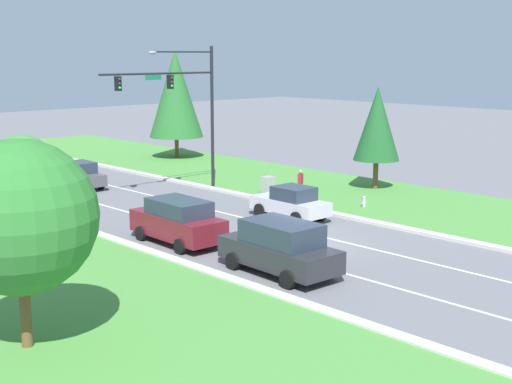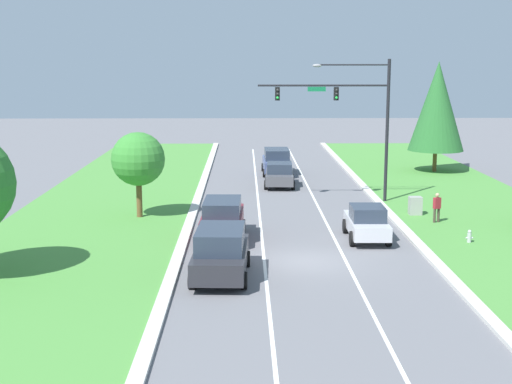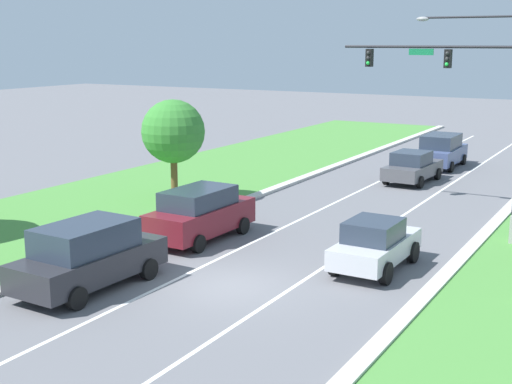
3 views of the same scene
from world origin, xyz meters
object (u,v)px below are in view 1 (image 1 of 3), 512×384
object	(u,v)px
oak_near_left_tree	(23,169)
slate_blue_suv	(37,163)
utility_cabinet	(268,186)
pedestrian	(300,182)
traffic_signal_mast	(184,97)
burgundy_suv	(178,221)
fire_hydrant	(364,202)
conifer_far_right_tree	(377,124)
charcoal_suv	(280,247)
conifer_near_right_tree	(176,94)
silver_sedan	(291,203)
graphite_sedan	(77,175)
oak_far_left_tree	(19,217)

from	to	relation	value
oak_near_left_tree	slate_blue_suv	bearing A→B (deg)	61.85
utility_cabinet	pedestrian	bearing A→B (deg)	-71.24
traffic_signal_mast	slate_blue_suv	bearing A→B (deg)	109.88
burgundy_suv	fire_hydrant	bearing A→B (deg)	-3.73
pedestrian	conifer_far_right_tree	size ratio (longest dim) A/B	0.26
burgundy_suv	conifer_far_right_tree	world-z (taller)	conifer_far_right_tree
charcoal_suv	pedestrian	xyz separation A→B (m)	(11.37, 9.54, -0.12)
burgundy_suv	pedestrian	bearing A→B (deg)	17.49
charcoal_suv	utility_cabinet	bearing A→B (deg)	49.64
conifer_near_right_tree	conifer_far_right_tree	xyz separation A→B (m)	(0.65, -19.50, -1.08)
fire_hydrant	conifer_far_right_tree	size ratio (longest dim) A/B	0.11
utility_cabinet	silver_sedan	bearing A→B (deg)	-124.23
graphite_sedan	charcoal_suv	bearing A→B (deg)	-96.32
charcoal_suv	oak_near_left_tree	distance (m)	12.43
pedestrian	oak_far_left_tree	bearing A→B (deg)	1.19
slate_blue_suv	charcoal_suv	distance (m)	27.10
traffic_signal_mast	pedestrian	distance (m)	8.65
charcoal_suv	oak_far_left_tree	bearing A→B (deg)	-177.42
utility_cabinet	burgundy_suv	bearing A→B (deg)	-153.97
pedestrian	conifer_near_right_tree	world-z (taller)	conifer_near_right_tree
conifer_far_right_tree	silver_sedan	bearing A→B (deg)	-168.39
pedestrian	slate_blue_suv	bearing A→B (deg)	-88.13
oak_near_left_tree	conifer_far_right_tree	distance (m)	21.82
fire_hydrant	traffic_signal_mast	bearing A→B (deg)	112.05
traffic_signal_mast	graphite_sedan	xyz separation A→B (m)	(-4.13, 5.82, -4.99)
utility_cabinet	oak_near_left_tree	xyz separation A→B (m)	(-15.59, -0.35, 2.78)
graphite_sedan	fire_hydrant	distance (m)	18.27
traffic_signal_mast	utility_cabinet	size ratio (longest dim) A/B	7.98
slate_blue_suv	pedestrian	world-z (taller)	slate_blue_suv
fire_hydrant	oak_near_left_tree	size ratio (longest dim) A/B	0.14
utility_cabinet	conifer_far_right_tree	size ratio (longest dim) A/B	0.17
burgundy_suv	pedestrian	world-z (taller)	burgundy_suv
silver_sedan	conifer_near_right_tree	bearing A→B (deg)	68.05
traffic_signal_mast	fire_hydrant	xyz separation A→B (m)	(4.22, -10.42, -5.48)
traffic_signal_mast	burgundy_suv	world-z (taller)	traffic_signal_mast
fire_hydrant	oak_near_left_tree	bearing A→B (deg)	160.12
silver_sedan	conifer_near_right_tree	world-z (taller)	conifer_near_right_tree
utility_cabinet	conifer_far_right_tree	bearing A→B (deg)	-29.91
fire_hydrant	conifer_far_right_tree	xyz separation A→B (m)	(4.89, 2.94, 3.79)
slate_blue_suv	utility_cabinet	distance (m)	16.95
traffic_signal_mast	oak_near_left_tree	xyz separation A→B (m)	(-12.48, -4.38, -2.49)
utility_cabinet	pedestrian	world-z (taller)	pedestrian
utility_cabinet	fire_hydrant	world-z (taller)	utility_cabinet
traffic_signal_mast	oak_far_left_tree	size ratio (longest dim) A/B	1.45
silver_sedan	fire_hydrant	bearing A→B (deg)	-10.26
oak_near_left_tree	conifer_far_right_tree	xyz separation A→B (m)	(21.59, -3.10, 0.80)
burgundy_suv	traffic_signal_mast	bearing A→B (deg)	52.07
fire_hydrant	pedestrian	bearing A→B (deg)	95.51
burgundy_suv	fire_hydrant	xyz separation A→B (m)	(11.91, -1.11, -0.69)
silver_sedan	oak_near_left_tree	distance (m)	13.17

